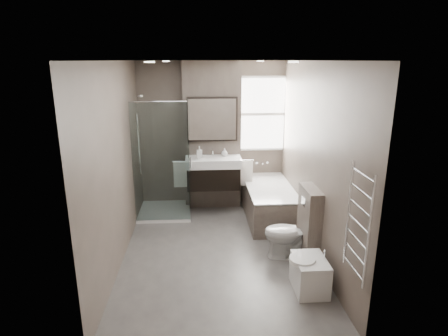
{
  "coord_description": "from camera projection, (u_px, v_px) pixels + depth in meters",
  "views": [
    {
      "loc": [
        -0.25,
        -4.76,
        2.61
      ],
      "look_at": [
        0.1,
        0.15,
        1.18
      ],
      "focal_mm": 30.0,
      "sensor_mm": 36.0,
      "label": 1
    }
  ],
  "objects": [
    {
      "name": "room",
      "position": [
        218.0,
        163.0,
        4.94
      ],
      "size": [
        2.7,
        3.9,
        2.7
      ],
      "color": "#595652",
      "rests_on": "ground"
    },
    {
      "name": "vanity_pier",
      "position": [
        212.0,
        136.0,
        6.64
      ],
      "size": [
        1.0,
        0.25,
        2.6
      ],
      "primitive_type": "cube",
      "color": "#5D5249",
      "rests_on": "ground"
    },
    {
      "name": "vanity",
      "position": [
        213.0,
        172.0,
        6.46
      ],
      "size": [
        0.95,
        0.47,
        0.66
      ],
      "color": "black",
      "rests_on": "vanity_pier"
    },
    {
      "name": "mirror_cabinet",
      "position": [
        212.0,
        119.0,
        6.39
      ],
      "size": [
        0.86,
        0.08,
        0.76
      ],
      "color": "black",
      "rests_on": "vanity_pier"
    },
    {
      "name": "towel_left",
      "position": [
        181.0,
        174.0,
        6.41
      ],
      "size": [
        0.24,
        0.06,
        0.44
      ],
      "primitive_type": "cube",
      "color": "silver",
      "rests_on": "vanity_pier"
    },
    {
      "name": "towel_right",
      "position": [
        246.0,
        173.0,
        6.48
      ],
      "size": [
        0.24,
        0.06,
        0.44
      ],
      "primitive_type": "cube",
      "color": "silver",
      "rests_on": "vanity_pier"
    },
    {
      "name": "shower_enclosure",
      "position": [
        170.0,
        188.0,
        6.41
      ],
      "size": [
        0.9,
        0.9,
        2.0
      ],
      "color": "white",
      "rests_on": "ground"
    },
    {
      "name": "bathtub",
      "position": [
        269.0,
        201.0,
        6.33
      ],
      "size": [
        0.75,
        1.6,
        0.57
      ],
      "color": "#5D5249",
      "rests_on": "ground"
    },
    {
      "name": "window",
      "position": [
        262.0,
        114.0,
        6.69
      ],
      "size": [
        0.98,
        0.06,
        1.33
      ],
      "color": "white",
      "rests_on": "room"
    },
    {
      "name": "toilet",
      "position": [
        290.0,
        233.0,
        5.06
      ],
      "size": [
        0.73,
        0.47,
        0.7
      ],
      "primitive_type": "imported",
      "rotation": [
        0.0,
        0.0,
        -1.68
      ],
      "color": "white",
      "rests_on": "ground"
    },
    {
      "name": "cistern_box",
      "position": [
        309.0,
        224.0,
        5.0
      ],
      "size": [
        0.19,
        0.55,
        1.0
      ],
      "color": "#5D5249",
      "rests_on": "ground"
    },
    {
      "name": "bidet",
      "position": [
        309.0,
        274.0,
        4.36
      ],
      "size": [
        0.43,
        0.5,
        0.52
      ],
      "color": "white",
      "rests_on": "ground"
    },
    {
      "name": "towel_radiator",
      "position": [
        358.0,
        223.0,
        3.54
      ],
      "size": [
        0.03,
        0.49,
        1.1
      ],
      "color": "silver",
      "rests_on": "room"
    },
    {
      "name": "soap_bottle_a",
      "position": [
        199.0,
        152.0,
        6.34
      ],
      "size": [
        0.09,
        0.09,
        0.2
      ],
      "primitive_type": "imported",
      "color": "white",
      "rests_on": "vanity"
    },
    {
      "name": "soap_bottle_b",
      "position": [
        225.0,
        152.0,
        6.47
      ],
      "size": [
        0.11,
        0.11,
        0.14
      ],
      "primitive_type": "imported",
      "color": "white",
      "rests_on": "vanity"
    }
  ]
}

